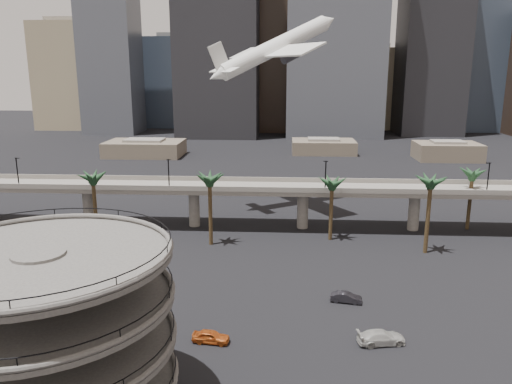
# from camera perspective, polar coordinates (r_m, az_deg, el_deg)

# --- Properties ---
(parking_ramp) EXTENTS (22.20, 22.20, 17.35)m
(parking_ramp) POSITION_cam_1_polar(r_m,az_deg,el_deg) (47.81, -22.87, -13.62)
(parking_ramp) COLOR #4B4946
(parking_ramp) RESTS_ON ground
(overpass) EXTENTS (130.00, 9.30, 14.70)m
(overpass) POSITION_cam_1_polar(r_m,az_deg,el_deg) (99.89, -0.92, 0.03)
(overpass) COLOR slate
(overpass) RESTS_ON ground
(palm_trees) EXTENTS (76.40, 18.40, 14.00)m
(palm_trees) POSITION_cam_1_polar(r_m,az_deg,el_deg) (91.21, 5.98, 1.19)
(palm_trees) COLOR #4A391F
(palm_trees) RESTS_ON ground
(low_buildings) EXTENTS (135.00, 27.50, 6.80)m
(low_buildings) POSITION_cam_1_polar(r_m,az_deg,el_deg) (186.22, 3.23, 5.00)
(low_buildings) COLOR brown
(low_buildings) RESTS_ON ground
(skyline) EXTENTS (269.00, 86.00, 124.43)m
(skyline) POSITION_cam_1_polar(r_m,az_deg,el_deg) (259.41, 5.33, 16.85)
(skyline) COLOR gray
(skyline) RESTS_ON ground
(airborne_jet) EXTENTS (29.66, 28.56, 16.66)m
(airborne_jet) POSITION_cam_1_polar(r_m,az_deg,el_deg) (113.54, 2.20, 16.12)
(airborne_jet) COLOR white
(airborne_jet) RESTS_ON ground
(car_a) EXTENTS (4.55, 2.25, 1.49)m
(car_a) POSITION_cam_1_polar(r_m,az_deg,el_deg) (60.77, -5.18, -16.13)
(car_a) COLOR #B54F19
(car_a) RESTS_ON ground
(car_b) EXTENTS (4.47, 2.22, 1.41)m
(car_b) POSITION_cam_1_polar(r_m,az_deg,el_deg) (70.89, 10.25, -11.77)
(car_b) COLOR black
(car_b) RESTS_ON ground
(car_c) EXTENTS (5.93, 3.30, 1.62)m
(car_c) POSITION_cam_1_polar(r_m,az_deg,el_deg) (62.01, 14.13, -15.80)
(car_c) COLOR #B2B2AE
(car_c) RESTS_ON ground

